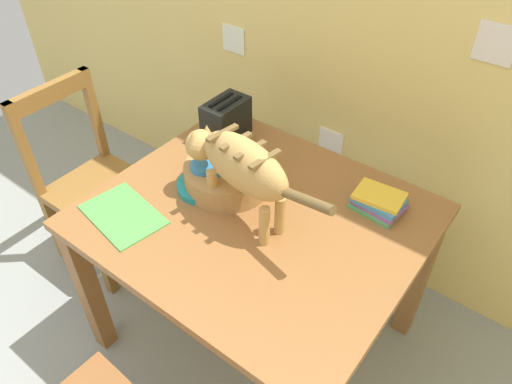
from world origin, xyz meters
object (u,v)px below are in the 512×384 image
object	(u,v)px
saucer_bowl	(205,185)
toaster	(226,120)
cat	(239,165)
wooden_chair_far	(94,183)
dining_table	(256,231)
book_stack	(378,202)
wicker_basket	(228,175)
coffee_mug	(204,174)
magazine	(123,215)

from	to	relation	value
saucer_bowl	toaster	xyz separation A→B (m)	(-0.15, 0.31, 0.07)
cat	wooden_chair_far	distance (m)	1.05
dining_table	book_stack	xyz separation A→B (m)	(0.33, 0.28, 0.12)
cat	wicker_basket	distance (m)	0.24
cat	wooden_chair_far	xyz separation A→B (m)	(-0.90, -0.01, -0.52)
book_stack	wooden_chair_far	size ratio (longest dim) A/B	0.20
coffee_mug	book_stack	world-z (taller)	coffee_mug
coffee_mug	wooden_chair_far	xyz separation A→B (m)	(-0.71, -0.04, -0.37)
dining_table	wooden_chair_far	distance (m)	0.97
dining_table	magazine	size ratio (longest dim) A/B	3.79
wooden_chair_far	coffee_mug	bearing A→B (deg)	92.70
coffee_mug	magazine	distance (m)	0.32
book_stack	wicker_basket	distance (m)	0.55
dining_table	book_stack	size ratio (longest dim) A/B	6.05
coffee_mug	wooden_chair_far	world-z (taller)	wooden_chair_far
cat	coffee_mug	bearing A→B (deg)	89.86
cat	toaster	world-z (taller)	cat
coffee_mug	wooden_chair_far	bearing A→B (deg)	-176.50
dining_table	magazine	distance (m)	0.48
wicker_basket	wooden_chair_far	xyz separation A→B (m)	(-0.77, -0.11, -0.35)
book_stack	wooden_chair_far	world-z (taller)	wooden_chair_far
coffee_mug	cat	bearing A→B (deg)	-8.71
cat	wooden_chair_far	size ratio (longest dim) A/B	0.69
dining_table	cat	size ratio (longest dim) A/B	1.77
dining_table	coffee_mug	size ratio (longest dim) A/B	8.25
magazine	book_stack	size ratio (longest dim) A/B	1.60
magazine	book_stack	xyz separation A→B (m)	(0.70, 0.58, 0.03)
book_stack	cat	bearing A→B (deg)	-139.06
coffee_mug	toaster	bearing A→B (deg)	116.69
dining_table	wicker_basket	xyz separation A→B (m)	(-0.18, 0.06, 0.14)
saucer_bowl	coffee_mug	bearing A→B (deg)	0.00
dining_table	coffee_mug	world-z (taller)	coffee_mug
dining_table	magazine	world-z (taller)	magazine
toaster	wooden_chair_far	size ratio (longest dim) A/B	0.22
cat	magazine	world-z (taller)	cat
wicker_basket	wooden_chair_far	bearing A→B (deg)	-171.93
toaster	wooden_chair_far	xyz separation A→B (m)	(-0.55, -0.35, -0.39)
magazine	toaster	world-z (taller)	toaster
coffee_mug	book_stack	distance (m)	0.63
saucer_bowl	magazine	bearing A→B (deg)	-114.43
dining_table	magazine	xyz separation A→B (m)	(-0.37, -0.29, 0.09)
wicker_basket	toaster	xyz separation A→B (m)	(-0.21, 0.25, 0.04)
dining_table	wooden_chair_far	xyz separation A→B (m)	(-0.94, -0.05, -0.21)
cat	magazine	distance (m)	0.47
magazine	wicker_basket	size ratio (longest dim) A/B	0.92
cat	wooden_chair_far	bearing A→B (deg)	99.44
saucer_bowl	coffee_mug	distance (m)	0.06
toaster	cat	bearing A→B (deg)	-44.23
cat	toaster	distance (m)	0.51
dining_table	magazine	bearing A→B (deg)	-141.47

